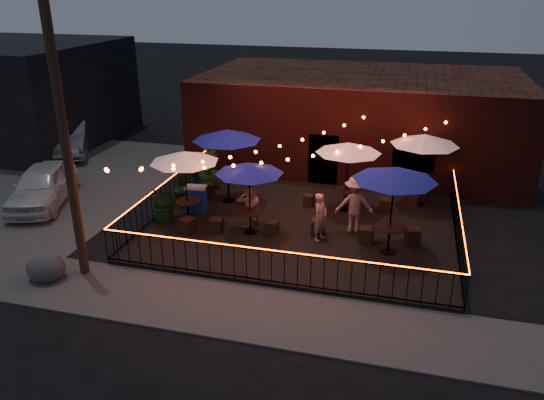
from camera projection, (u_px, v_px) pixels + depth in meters
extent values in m
plane|color=black|center=(288.00, 255.00, 16.31)|extent=(110.00, 110.00, 0.00)
cube|color=black|center=(302.00, 226.00, 18.06)|extent=(10.00, 8.00, 0.15)
cube|color=#3E3C39|center=(259.00, 313.00, 13.39)|extent=(18.00, 2.50, 0.05)
cube|color=#3E3C39|center=(38.00, 177.00, 22.72)|extent=(11.00, 12.00, 0.02)
cube|color=#3D1310|center=(360.00, 118.00, 24.24)|extent=(14.00, 8.00, 4.00)
cube|color=black|center=(323.00, 161.00, 21.35)|extent=(1.20, 0.24, 2.20)
cube|color=black|center=(414.00, 156.00, 20.33)|extent=(1.60, 0.24, 1.20)
cylinder|color=#3B2618|center=(65.00, 139.00, 13.74)|extent=(0.26, 0.26, 8.00)
cube|color=black|center=(272.00, 281.00, 14.43)|extent=(10.00, 0.04, 0.04)
cube|color=black|center=(272.00, 251.00, 14.08)|extent=(10.00, 0.04, 0.04)
cube|color=#FF4901|center=(272.00, 250.00, 14.07)|extent=(10.00, 0.03, 0.02)
cube|color=black|center=(167.00, 207.00, 19.19)|extent=(0.04, 8.00, 0.04)
cube|color=black|center=(165.00, 183.00, 18.84)|extent=(0.04, 8.00, 0.04)
cube|color=#FF4901|center=(165.00, 182.00, 18.83)|extent=(0.03, 8.00, 0.02)
cube|color=black|center=(456.00, 239.00, 16.82)|extent=(0.04, 8.00, 0.04)
cube|color=black|center=(460.00, 212.00, 16.47)|extent=(0.04, 8.00, 0.04)
cube|color=#FF4901|center=(460.00, 211.00, 16.46)|extent=(0.03, 8.00, 0.02)
cylinder|color=black|center=(188.00, 221.00, 18.18)|extent=(0.46, 0.46, 0.03)
cylinder|color=black|center=(188.00, 212.00, 18.04)|extent=(0.06, 0.06, 0.75)
cylinder|color=black|center=(187.00, 201.00, 17.89)|extent=(0.83, 0.83, 0.04)
cylinder|color=black|center=(186.00, 188.00, 17.71)|extent=(0.05, 0.05, 2.50)
cone|color=white|center=(184.00, 157.00, 17.29)|extent=(2.63, 2.63, 0.36)
cylinder|color=black|center=(229.00, 200.00, 19.94)|extent=(0.50, 0.50, 0.03)
cylinder|color=black|center=(229.00, 190.00, 19.78)|extent=(0.07, 0.07, 0.82)
cylinder|color=black|center=(228.00, 180.00, 19.62)|extent=(0.91, 0.91, 0.05)
cylinder|color=black|center=(228.00, 166.00, 19.42)|extent=(0.05, 0.05, 2.72)
cone|color=navy|center=(227.00, 135.00, 18.97)|extent=(3.16, 3.16, 0.40)
cylinder|color=black|center=(250.00, 232.00, 17.42)|extent=(0.44, 0.44, 0.03)
cylinder|color=black|center=(250.00, 222.00, 17.29)|extent=(0.06, 0.06, 0.71)
cylinder|color=black|center=(250.00, 212.00, 17.15)|extent=(0.79, 0.79, 0.04)
cylinder|color=black|center=(250.00, 199.00, 16.97)|extent=(0.04, 0.04, 2.38)
cone|color=navy|center=(249.00, 168.00, 16.58)|extent=(2.88, 2.88, 0.35)
cylinder|color=black|center=(345.00, 210.00, 19.13)|extent=(0.46, 0.46, 0.03)
cylinder|color=black|center=(346.00, 200.00, 18.99)|extent=(0.06, 0.06, 0.75)
cylinder|color=black|center=(346.00, 190.00, 18.84)|extent=(0.83, 0.83, 0.04)
cylinder|color=black|center=(347.00, 177.00, 18.66)|extent=(0.05, 0.05, 2.50)
cone|color=white|center=(349.00, 148.00, 18.24)|extent=(2.63, 2.63, 0.36)
cylinder|color=black|center=(388.00, 251.00, 16.16)|extent=(0.49, 0.49, 0.03)
cylinder|color=black|center=(389.00, 240.00, 16.01)|extent=(0.07, 0.07, 0.81)
cylinder|color=black|center=(390.00, 227.00, 15.85)|extent=(0.90, 0.90, 0.04)
cylinder|color=black|center=(391.00, 211.00, 15.65)|extent=(0.05, 0.05, 2.70)
cone|color=navy|center=(395.00, 174.00, 15.20)|extent=(2.57, 2.57, 0.39)
cylinder|color=black|center=(418.00, 204.00, 19.63)|extent=(0.48, 0.48, 0.03)
cylinder|color=black|center=(419.00, 194.00, 19.48)|extent=(0.07, 0.07, 0.79)
cylinder|color=black|center=(420.00, 184.00, 19.32)|extent=(0.88, 0.88, 0.04)
cylinder|color=black|center=(422.00, 170.00, 19.13)|extent=(0.05, 0.05, 2.64)
cone|color=white|center=(425.00, 140.00, 18.69)|extent=(2.64, 2.64, 0.39)
cube|color=black|center=(188.00, 226.00, 17.29)|extent=(0.55, 0.55, 0.51)
cube|color=black|center=(216.00, 225.00, 17.39)|extent=(0.45, 0.45, 0.47)
cube|color=black|center=(209.00, 190.00, 20.23)|extent=(0.56, 0.56, 0.51)
cube|color=black|center=(249.00, 198.00, 19.63)|extent=(0.48, 0.48, 0.45)
cube|color=black|center=(272.00, 228.00, 17.19)|extent=(0.40, 0.40, 0.45)
cube|color=black|center=(318.00, 227.00, 17.22)|extent=(0.47, 0.47, 0.50)
cube|color=black|center=(309.00, 200.00, 19.47)|extent=(0.37, 0.37, 0.40)
cube|color=black|center=(349.00, 197.00, 19.64)|extent=(0.45, 0.45, 0.50)
cube|color=black|center=(366.00, 235.00, 16.67)|extent=(0.45, 0.45, 0.50)
cube|color=black|center=(413.00, 236.00, 16.61)|extent=(0.52, 0.52, 0.49)
cube|color=black|center=(384.00, 205.00, 18.95)|extent=(0.42, 0.42, 0.47)
cube|color=black|center=(414.00, 201.00, 19.36)|extent=(0.46, 0.46, 0.42)
imported|color=tan|center=(320.00, 217.00, 16.66)|extent=(0.56, 0.67, 1.56)
imported|color=tan|center=(247.00, 198.00, 17.54)|extent=(1.03, 1.16, 1.98)
imported|color=tan|center=(354.00, 205.00, 17.15)|extent=(1.33, 0.91, 1.90)
imported|color=#13360C|center=(165.00, 203.00, 18.06)|extent=(1.40, 1.30, 1.29)
imported|color=#1A4110|center=(183.00, 187.00, 19.43)|extent=(0.76, 0.63, 1.30)
imported|color=#0D330B|center=(209.00, 169.00, 21.01)|extent=(1.09, 1.09, 1.49)
cube|color=#1638A2|center=(196.00, 200.00, 18.86)|extent=(0.73, 0.56, 0.90)
cube|color=silver|center=(196.00, 187.00, 18.68)|extent=(0.78, 0.61, 0.06)
ellipsoid|color=#40413C|center=(46.00, 268.00, 14.80)|extent=(1.15, 1.03, 0.77)
imported|color=silver|center=(42.00, 186.00, 19.76)|extent=(3.03, 4.64, 1.47)
imported|color=gray|center=(69.00, 136.00, 25.80)|extent=(3.93, 5.23, 1.65)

